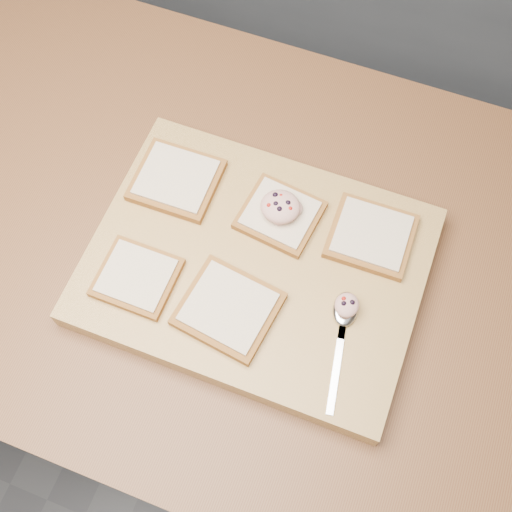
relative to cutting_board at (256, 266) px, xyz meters
The scene contains 11 objects.
ground 0.92m from the cutting_board, 57.96° to the left, with size 4.00×4.00×0.00m, color #515459.
island_counter 0.47m from the cutting_board, 57.96° to the left, with size 2.00×0.80×0.90m.
cutting_board is the anchor object (origin of this frame).
bread_far_left 0.18m from the cutting_board, 153.39° to the left, with size 0.13×0.12×0.02m.
bread_far_center 0.09m from the cutting_board, 84.62° to the left, with size 0.12×0.12×0.02m.
bread_far_right 0.18m from the cutting_board, 33.30° to the left, with size 0.12×0.11×0.02m.
bread_near_left 0.18m from the cutting_board, 149.62° to the right, with size 0.11×0.10×0.02m.
bread_near_center 0.09m from the cutting_board, 95.83° to the right, with size 0.14×0.13×0.02m.
tuna_salad_dollop 0.10m from the cutting_board, 85.25° to the left, with size 0.06×0.06×0.03m.
spoon 0.15m from the cutting_board, 15.01° to the right, with size 0.05×0.18×0.01m.
spoon_salad 0.15m from the cutting_board, 10.43° to the right, with size 0.03×0.04×0.02m.
Camera 1 is at (0.11, -0.40, 1.80)m, focal length 45.00 mm.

